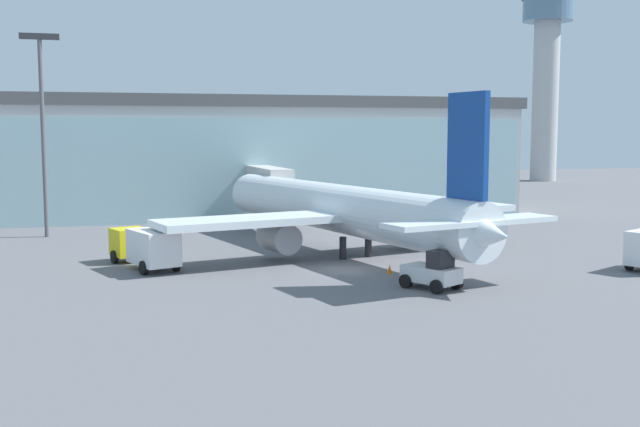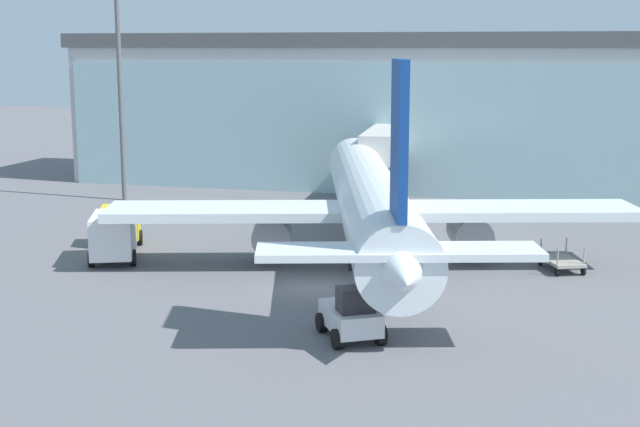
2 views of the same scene
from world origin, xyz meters
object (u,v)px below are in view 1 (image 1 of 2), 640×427
apron_light_mast (42,116)px  catering_truck (145,246)px  control_tower (546,68)px  jet_bridge (263,180)px  pushback_tug (433,272)px  safety_cone_nose (390,269)px  airplane (342,210)px  safety_cone_wingtip (135,253)px  baggage_cart (466,242)px

apron_light_mast → catering_truck: apron_light_mast is taller
control_tower → catering_truck: control_tower is taller
jet_bridge → apron_light_mast: 20.99m
apron_light_mast → pushback_tug: (23.58, -28.71, -9.38)m
catering_truck → safety_cone_nose: bearing=-132.6°
airplane → jet_bridge: bearing=-7.4°
jet_bridge → pushback_tug: size_ratio=3.95×
safety_cone_nose → safety_cone_wingtip: size_ratio=1.00×
control_tower → airplane: control_tower is taller
control_tower → baggage_cart: control_tower is taller
airplane → pushback_tug: (1.55, -13.22, -2.35)m
control_tower → pushback_tug: (-59.71, -86.72, -20.06)m
apron_light_mast → pushback_tug: bearing=-50.6°
baggage_cart → apron_light_mast: bearing=43.3°
apron_light_mast → safety_cone_nose: 34.35m
safety_cone_wingtip → safety_cone_nose: bearing=-34.4°
airplane → baggage_cart: airplane is taller
airplane → baggage_cart: 10.61m
baggage_cart → pushback_tug: pushback_tug is taller
safety_cone_wingtip → pushback_tug: bearing=-43.9°
apron_light_mast → baggage_cart: 36.96m
control_tower → apron_light_mast: control_tower is taller
catering_truck → pushback_tug: bearing=-145.9°
safety_cone_nose → safety_cone_wingtip: (-15.64, 10.69, 0.00)m
apron_light_mast → pushback_tug: 38.32m
apron_light_mast → pushback_tug: apron_light_mast is taller
apron_light_mast → airplane: 27.84m
airplane → pushback_tug: size_ratio=9.58×
pushback_tug → safety_cone_nose: pushback_tug is taller
control_tower → apron_light_mast: 102.06m
airplane → safety_cone_nose: (0.78, -8.13, -3.04)m
catering_truck → safety_cone_nose: (15.00, -6.09, -1.19)m
jet_bridge → control_tower: control_tower is taller
control_tower → apron_light_mast: (-83.29, -58.00, -10.68)m
control_tower → safety_cone_nose: bearing=-126.5°
safety_cone_wingtip → control_tower: bearing=43.0°
airplane → safety_cone_nose: size_ratio=64.46×
catering_truck → safety_cone_wingtip: (-0.64, 4.60, -1.19)m
catering_truck → pushback_tug: size_ratio=2.06×
airplane → safety_cone_wingtip: airplane is taller
apron_light_mast → safety_cone_wingtip: bearing=-61.0°
control_tower → airplane: (-61.26, -73.50, -17.71)m
jet_bridge → safety_cone_nose: (3.09, -27.56, -4.07)m
control_tower → jet_bridge: bearing=-139.6°
catering_truck → safety_cone_nose: catering_truck is taller
apron_light_mast → catering_truck: (7.82, -17.53, -8.88)m
catering_truck → safety_cone_nose: size_ratio=13.83×
pushback_tug → safety_cone_nose: size_ratio=6.73×
jet_bridge → apron_light_mast: bearing=98.3°
control_tower → airplane: size_ratio=0.96×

